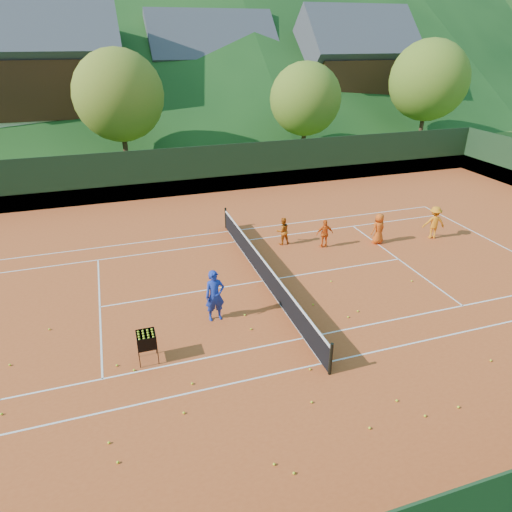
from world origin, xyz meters
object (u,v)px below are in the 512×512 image
object	(u,v)px
tennis_net	(264,270)
student_a	(283,231)
student_d	(434,222)
ball_hopper	(146,340)
chalet_left	(39,79)
chalet_right	(351,76)
chalet_mid	(212,79)
student_b	(325,234)
coach	(215,296)
student_c	(379,229)

from	to	relation	value
tennis_net	student_a	bearing A→B (deg)	57.12
student_d	ball_hopper	size ratio (longest dim) A/B	1.62
chalet_left	chalet_right	distance (m)	30.00
tennis_net	chalet_mid	world-z (taller)	chalet_mid
tennis_net	chalet_right	distance (m)	36.37
student_a	student_b	size ratio (longest dim) A/B	0.98
coach	chalet_right	world-z (taller)	chalet_right
student_d	student_b	bearing A→B (deg)	11.13
student_c	student_a	bearing A→B (deg)	-28.90
coach	student_c	distance (m)	9.77
student_a	chalet_left	world-z (taller)	chalet_left
student_c	chalet_mid	distance (m)	32.42
student_a	coach	bearing A→B (deg)	45.67
student_d	chalet_right	bearing A→B (deg)	-92.48
ball_hopper	student_a	bearing A→B (deg)	44.10
student_b	ball_hopper	bearing A→B (deg)	41.26
student_c	coach	bearing A→B (deg)	11.74
student_b	ball_hopper	xyz separation A→B (m)	(-8.81, -5.91, 0.06)
student_d	chalet_right	distance (m)	30.69
tennis_net	chalet_mid	size ratio (longest dim) A/B	0.95
student_b	ball_hopper	distance (m)	10.61
student_a	tennis_net	xyz separation A→B (m)	(-2.06, -3.18, -0.17)
coach	student_c	world-z (taller)	coach
student_c	student_d	size ratio (longest dim) A/B	0.92
chalet_mid	chalet_right	xyz separation A→B (m)	(14.00, -4.00, 0.27)
coach	ball_hopper	distance (m)	2.97
coach	ball_hopper	bearing A→B (deg)	-150.21
chalet_mid	chalet_right	size ratio (longest dim) A/B	1.06
student_a	ball_hopper	xyz separation A→B (m)	(-7.07, -6.85, 0.08)
student_b	chalet_mid	size ratio (longest dim) A/B	0.11
coach	chalet_left	world-z (taller)	chalet_left
student_a	student_c	distance (m)	4.57
student_b	chalet_left	distance (m)	31.39
coach	student_a	size ratio (longest dim) A/B	1.41
student_c	tennis_net	world-z (taller)	student_c
chalet_right	student_a	bearing A→B (deg)	-123.79
coach	student_a	distance (m)	6.97
chalet_mid	student_d	bearing A→B (deg)	-84.12
coach	student_d	size ratio (longest dim) A/B	1.16
student_d	tennis_net	distance (m)	9.47
student_a	ball_hopper	world-z (taller)	student_a
student_a	student_b	bearing A→B (deg)	148.06
ball_hopper	chalet_right	size ratio (longest dim) A/B	0.08
student_a	student_c	bearing A→B (deg)	159.74
student_a	ball_hopper	size ratio (longest dim) A/B	1.34
student_b	chalet_mid	xyz separation A→B (m)	(2.20, 31.76, 4.29)
student_a	student_d	xyz separation A→B (m)	(7.28, -1.62, 0.14)
student_c	chalet_left	bearing A→B (deg)	-71.79
chalet_mid	chalet_right	distance (m)	14.56
student_b	ball_hopper	size ratio (longest dim) A/B	1.37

